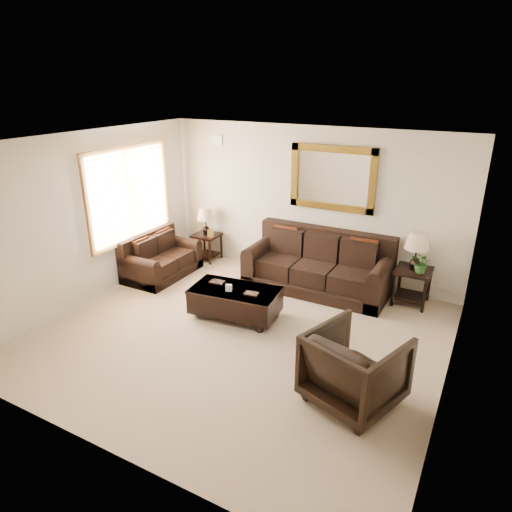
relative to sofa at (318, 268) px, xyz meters
The scene contains 11 objects.
room 2.29m from the sofa, 101.71° to the right, with size 5.51×5.01×2.71m.
window 3.52m from the sofa, 160.22° to the right, with size 0.07×1.96×1.66m.
mirror 1.55m from the sofa, 90.00° to the left, with size 1.50×0.06×1.10m.
air_vent 3.09m from the sofa, 168.82° to the left, with size 0.25×0.02×0.18m, color #999999.
sofa is the anchor object (origin of this frame).
loveseat 2.91m from the sofa, 162.70° to the right, with size 0.84×1.42×0.80m.
end_table_left 2.48m from the sofa, behind, with size 0.49×0.49×1.08m.
end_table_right 1.61m from the sofa, ahead, with size 0.55×0.55×1.21m.
coffee_table 1.73m from the sofa, 115.48° to the right, with size 1.42×0.88×0.57m.
armchair 3.01m from the sofa, 61.19° to the right, with size 0.93×0.87×0.96m, color black.
potted_plant 1.70m from the sofa, ahead, with size 0.30×0.33×0.26m, color #23501B.
Camera 1 is at (2.93, -4.87, 3.44)m, focal length 32.00 mm.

